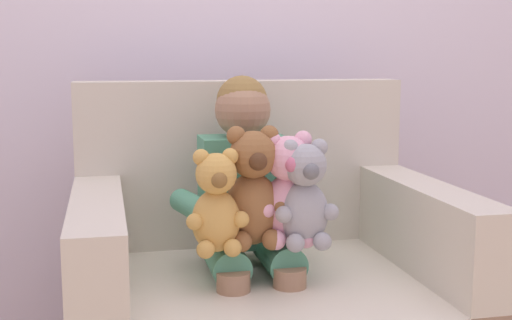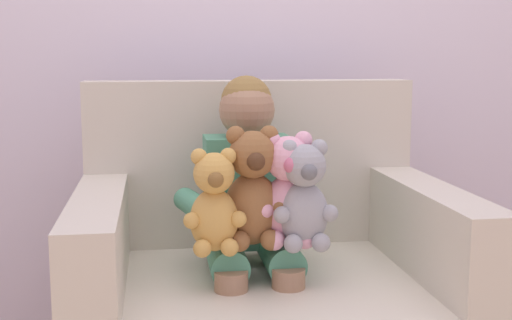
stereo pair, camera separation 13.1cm
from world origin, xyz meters
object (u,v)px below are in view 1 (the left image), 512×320
at_px(seated_child, 247,200).
at_px(plush_pink, 288,192).
at_px(plush_honey, 216,205).
at_px(plush_grey, 305,197).
at_px(plush_brown, 253,191).
at_px(armchair, 263,303).

bearing_deg(seated_child, plush_pink, -65.69).
bearing_deg(plush_pink, plush_honey, -170.34).
height_order(plush_grey, plush_honey, plush_grey).
bearing_deg(plush_honey, plush_brown, 26.33).
height_order(plush_pink, plush_brown, plush_brown).
distance_m(seated_child, plush_brown, 0.15).
bearing_deg(armchair, plush_grey, -61.61).
bearing_deg(seated_child, plush_grey, -62.28).
bearing_deg(plush_pink, armchair, 108.74).
xyz_separation_m(armchair, plush_grey, (0.08, -0.15, 0.36)).
bearing_deg(plush_honey, seated_child, 59.07).
bearing_deg(plush_brown, seated_child, 76.01).
distance_m(plush_grey, plush_brown, 0.14).
relative_size(seated_child, plush_grey, 2.71).
distance_m(plush_grey, plush_honey, 0.25).
height_order(plush_pink, plush_honey, plush_pink).
relative_size(plush_honey, plush_brown, 0.84).
xyz_separation_m(plush_pink, plush_brown, (-0.10, 0.00, 0.01)).
bearing_deg(armchair, plush_honey, -135.74).
xyz_separation_m(seated_child, plush_pink, (0.09, -0.14, 0.05)).
distance_m(armchair, plush_brown, 0.39).
distance_m(seated_child, plush_pink, 0.17).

